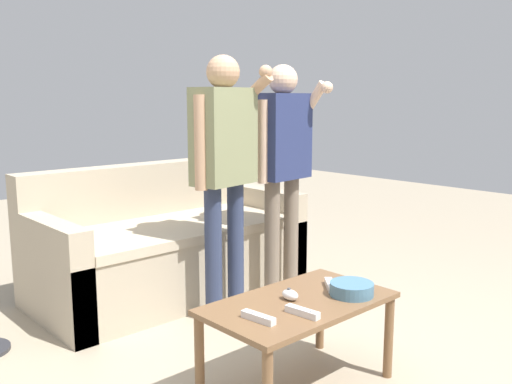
{
  "coord_description": "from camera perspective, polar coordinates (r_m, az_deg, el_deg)",
  "views": [
    {
      "loc": [
        -1.89,
        -1.67,
        1.33
      ],
      "look_at": [
        0.03,
        0.42,
        0.86
      ],
      "focal_mm": 38.75,
      "sensor_mm": 36.0,
      "label": 1
    }
  ],
  "objects": [
    {
      "name": "game_remote_wand_far",
      "position": [
        2.33,
        0.24,
        -12.83
      ],
      "size": [
        0.06,
        0.17,
        0.03
      ],
      "color": "white",
      "rests_on": "coffee_table"
    },
    {
      "name": "game_remote_wand_near",
      "position": [
        2.73,
        7.67,
        -9.5
      ],
      "size": [
        0.13,
        0.14,
        0.03
      ],
      "color": "white",
      "rests_on": "coffee_table"
    },
    {
      "name": "couch",
      "position": [
        3.93,
        -9.15,
        -5.7
      ],
      "size": [
        1.83,
        0.9,
        0.87
      ],
      "color": "#B7A88E",
      "rests_on": "ground"
    },
    {
      "name": "game_remote_wand_spare",
      "position": [
        2.4,
        4.81,
        -12.24
      ],
      "size": [
        0.05,
        0.17,
        0.03
      ],
      "color": "white",
      "rests_on": "coffee_table"
    },
    {
      "name": "game_remote_nunchuk",
      "position": [
        2.56,
        3.54,
        -10.55
      ],
      "size": [
        0.06,
        0.09,
        0.05
      ],
      "color": "white",
      "rests_on": "coffee_table"
    },
    {
      "name": "player_right",
      "position": [
        3.66,
        2.78,
        3.98
      ],
      "size": [
        0.48,
        0.35,
        1.56
      ],
      "color": "#756656",
      "rests_on": "ground"
    },
    {
      "name": "ground_plane",
      "position": [
        2.85,
        5.46,
        -18.42
      ],
      "size": [
        12.0,
        12.0,
        0.0
      ],
      "primitive_type": "plane",
      "color": "tan"
    },
    {
      "name": "player_center",
      "position": [
        3.3,
        -3.3,
        3.74
      ],
      "size": [
        0.49,
        0.31,
        1.59
      ],
      "color": "#2D3856",
      "rests_on": "ground"
    },
    {
      "name": "coffee_table",
      "position": [
        2.58,
        4.43,
        -12.38
      ],
      "size": [
        0.88,
        0.5,
        0.43
      ],
      "color": "brown",
      "rests_on": "ground"
    },
    {
      "name": "snack_bowl",
      "position": [
        2.65,
        9.85,
        -9.83
      ],
      "size": [
        0.2,
        0.2,
        0.06
      ],
      "primitive_type": "cylinder",
      "color": "teal",
      "rests_on": "coffee_table"
    }
  ]
}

